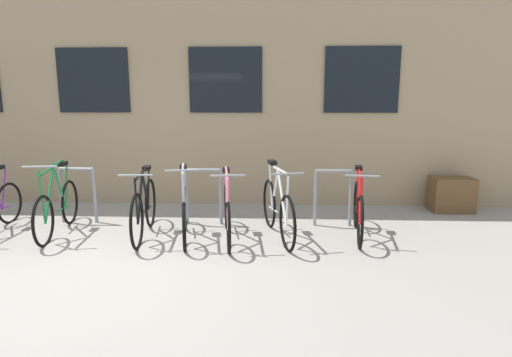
# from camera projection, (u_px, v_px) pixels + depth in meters

# --- Properties ---
(ground_plane) EXTENTS (42.00, 42.00, 0.00)m
(ground_plane) POSITION_uv_depth(u_px,v_px,m) (91.00, 271.00, 4.74)
(ground_plane) COLOR #9E998E
(storefront_building) EXTENTS (28.00, 6.05, 5.36)m
(storefront_building) POSITION_uv_depth(u_px,v_px,m) (192.00, 69.00, 10.34)
(storefront_building) COLOR tan
(storefront_building) RESTS_ON ground
(bike_rack) EXTENTS (6.59, 0.05, 0.89)m
(bike_rack) POSITION_uv_depth(u_px,v_px,m) (140.00, 190.00, 6.51)
(bike_rack) COLOR gray
(bike_rack) RESTS_ON ground
(bicycle_pink) EXTENTS (0.44, 1.75, 1.02)m
(bicycle_pink) POSITION_uv_depth(u_px,v_px,m) (227.00, 212.00, 5.82)
(bicycle_pink) COLOR black
(bicycle_pink) RESTS_ON ground
(bicycle_black) EXTENTS (0.44, 1.75, 0.99)m
(bicycle_black) POSITION_uv_depth(u_px,v_px,m) (144.00, 208.00, 5.94)
(bicycle_black) COLOR black
(bicycle_black) RESTS_ON ground
(bicycle_red) EXTENTS (0.44, 1.68, 0.99)m
(bicycle_red) POSITION_uv_depth(u_px,v_px,m) (358.00, 209.00, 5.94)
(bicycle_red) COLOR black
(bicycle_red) RESTS_ON ground
(bicycle_white) EXTENTS (0.56, 1.78, 1.07)m
(bicycle_white) POSITION_uv_depth(u_px,v_px,m) (278.00, 209.00, 5.88)
(bicycle_white) COLOR black
(bicycle_white) RESTS_ON ground
(bicycle_green) EXTENTS (0.44, 1.74, 1.09)m
(bicycle_green) POSITION_uv_depth(u_px,v_px,m) (57.00, 207.00, 6.05)
(bicycle_green) COLOR black
(bicycle_green) RESTS_ON ground
(bicycle_silver) EXTENTS (0.49, 1.60, 1.07)m
(bicycle_silver) POSITION_uv_depth(u_px,v_px,m) (184.00, 212.00, 5.85)
(bicycle_silver) COLOR black
(bicycle_silver) RESTS_ON ground
(planter_box) EXTENTS (0.70, 0.44, 0.60)m
(planter_box) POSITION_uv_depth(u_px,v_px,m) (451.00, 195.00, 7.26)
(planter_box) COLOR brown
(planter_box) RESTS_ON ground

